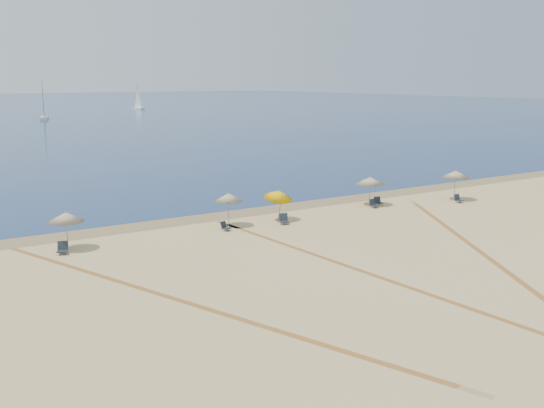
{
  "coord_description": "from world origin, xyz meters",
  "views": [
    {
      "loc": [
        -21.98,
        -14.42,
        9.54
      ],
      "look_at": [
        0.0,
        20.0,
        1.3
      ],
      "focal_mm": 41.14,
      "sensor_mm": 36.0,
      "label": 1
    }
  ],
  "objects_px": {
    "chair_7": "(458,199)",
    "sailboat_0": "(43,108)",
    "umbrella_3": "(278,194)",
    "chair_6": "(378,201)",
    "sailboat_2": "(138,101)",
    "chair_2": "(63,248)",
    "chair_5": "(374,204)",
    "umbrella_2": "(228,197)",
    "chair_3": "(225,227)",
    "chair_4": "(284,219)",
    "umbrella_1": "(66,217)",
    "umbrella_4": "(370,181)",
    "umbrella_5": "(456,174)"
  },
  "relations": [
    {
      "from": "sailboat_2",
      "to": "chair_5",
      "type": "bearing_deg",
      "value": -112.86
    },
    {
      "from": "umbrella_5",
      "to": "sailboat_2",
      "type": "height_order",
      "value": "sailboat_2"
    },
    {
      "from": "sailboat_0",
      "to": "sailboat_2",
      "type": "bearing_deg",
      "value": 62.17
    },
    {
      "from": "chair_5",
      "to": "chair_4",
      "type": "bearing_deg",
      "value": -177.34
    },
    {
      "from": "umbrella_5",
      "to": "chair_6",
      "type": "xyz_separation_m",
      "value": [
        -6.59,
        1.7,
        -1.8
      ]
    },
    {
      "from": "chair_2",
      "to": "chair_3",
      "type": "bearing_deg",
      "value": 21.28
    },
    {
      "from": "chair_2",
      "to": "chair_6",
      "type": "bearing_deg",
      "value": 23.82
    },
    {
      "from": "umbrella_2",
      "to": "chair_5",
      "type": "xyz_separation_m",
      "value": [
        12.07,
        -0.62,
        -1.64
      ]
    },
    {
      "from": "chair_3",
      "to": "chair_4",
      "type": "height_order",
      "value": "chair_4"
    },
    {
      "from": "umbrella_4",
      "to": "sailboat_0",
      "type": "height_order",
      "value": "sailboat_0"
    },
    {
      "from": "chair_2",
      "to": "chair_4",
      "type": "height_order",
      "value": "chair_4"
    },
    {
      "from": "umbrella_1",
      "to": "umbrella_2",
      "type": "relative_size",
      "value": 0.98
    },
    {
      "from": "chair_5",
      "to": "umbrella_2",
      "type": "bearing_deg",
      "value": 174.12
    },
    {
      "from": "umbrella_3",
      "to": "chair_6",
      "type": "xyz_separation_m",
      "value": [
        9.38,
        0.32,
        -1.54
      ]
    },
    {
      "from": "umbrella_2",
      "to": "chair_6",
      "type": "distance_m",
      "value": 13.12
    },
    {
      "from": "umbrella_1",
      "to": "umbrella_3",
      "type": "bearing_deg",
      "value": -1.21
    },
    {
      "from": "chair_5",
      "to": "umbrella_5",
      "type": "bearing_deg",
      "value": -11.64
    },
    {
      "from": "chair_5",
      "to": "sailboat_0",
      "type": "height_order",
      "value": "sailboat_0"
    },
    {
      "from": "umbrella_1",
      "to": "umbrella_4",
      "type": "xyz_separation_m",
      "value": [
        22.98,
        0.44,
        -0.0
      ]
    },
    {
      "from": "umbrella_4",
      "to": "chair_4",
      "type": "xyz_separation_m",
      "value": [
        -9.13,
        -1.82,
        -1.57
      ]
    },
    {
      "from": "chair_7",
      "to": "sailboat_0",
      "type": "bearing_deg",
      "value": 92.81
    },
    {
      "from": "umbrella_2",
      "to": "umbrella_4",
      "type": "height_order",
      "value": "umbrella_2"
    },
    {
      "from": "chair_3",
      "to": "chair_4",
      "type": "bearing_deg",
      "value": -30.37
    },
    {
      "from": "umbrella_4",
      "to": "sailboat_0",
      "type": "xyz_separation_m",
      "value": [
        2.96,
        119.46,
        0.88
      ]
    },
    {
      "from": "umbrella_1",
      "to": "chair_5",
      "type": "xyz_separation_m",
      "value": [
        22.55,
        -0.52,
        -1.6
      ]
    },
    {
      "from": "chair_5",
      "to": "chair_3",
      "type": "bearing_deg",
      "value": 178.71
    },
    {
      "from": "chair_6",
      "to": "chair_2",
      "type": "bearing_deg",
      "value": -164.63
    },
    {
      "from": "sailboat_2",
      "to": "umbrella_1",
      "type": "bearing_deg",
      "value": -120.38
    },
    {
      "from": "chair_3",
      "to": "chair_2",
      "type": "bearing_deg",
      "value": 155.56
    },
    {
      "from": "chair_2",
      "to": "umbrella_2",
      "type": "bearing_deg",
      "value": 26.49
    },
    {
      "from": "umbrella_4",
      "to": "chair_6",
      "type": "bearing_deg",
      "value": -39.46
    },
    {
      "from": "chair_4",
      "to": "chair_7",
      "type": "distance_m",
      "value": 15.66
    },
    {
      "from": "umbrella_2",
      "to": "umbrella_5",
      "type": "height_order",
      "value": "umbrella_5"
    },
    {
      "from": "chair_7",
      "to": "sailboat_2",
      "type": "height_order",
      "value": "sailboat_2"
    },
    {
      "from": "umbrella_5",
      "to": "chair_7",
      "type": "distance_m",
      "value": 2.12
    },
    {
      "from": "chair_7",
      "to": "umbrella_4",
      "type": "bearing_deg",
      "value": 155.85
    },
    {
      "from": "sailboat_0",
      "to": "chair_6",
      "type": "bearing_deg",
      "value": -73.03
    },
    {
      "from": "chair_6",
      "to": "umbrella_4",
      "type": "bearing_deg",
      "value": 153.99
    },
    {
      "from": "chair_3",
      "to": "chair_6",
      "type": "bearing_deg",
      "value": -20.04
    },
    {
      "from": "umbrella_1",
      "to": "chair_5",
      "type": "height_order",
      "value": "umbrella_1"
    },
    {
      "from": "umbrella_4",
      "to": "chair_5",
      "type": "distance_m",
      "value": 1.92
    },
    {
      "from": "umbrella_2",
      "to": "umbrella_3",
      "type": "xyz_separation_m",
      "value": [
        3.64,
        -0.4,
        -0.11
      ]
    },
    {
      "from": "umbrella_4",
      "to": "chair_7",
      "type": "distance_m",
      "value": 7.34
    },
    {
      "from": "chair_2",
      "to": "chair_6",
      "type": "relative_size",
      "value": 1.14
    },
    {
      "from": "umbrella_3",
      "to": "chair_7",
      "type": "distance_m",
      "value": 15.6
    },
    {
      "from": "chair_2",
      "to": "sailboat_0",
      "type": "relative_size",
      "value": 0.09
    },
    {
      "from": "umbrella_3",
      "to": "chair_2",
      "type": "height_order",
      "value": "umbrella_3"
    },
    {
      "from": "chair_3",
      "to": "chair_7",
      "type": "xyz_separation_m",
      "value": [
        19.8,
        -1.73,
        0.03
      ]
    },
    {
      "from": "sailboat_0",
      "to": "umbrella_1",
      "type": "bearing_deg",
      "value": -84.07
    },
    {
      "from": "chair_4",
      "to": "sailboat_2",
      "type": "bearing_deg",
      "value": 96.29
    }
  ]
}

